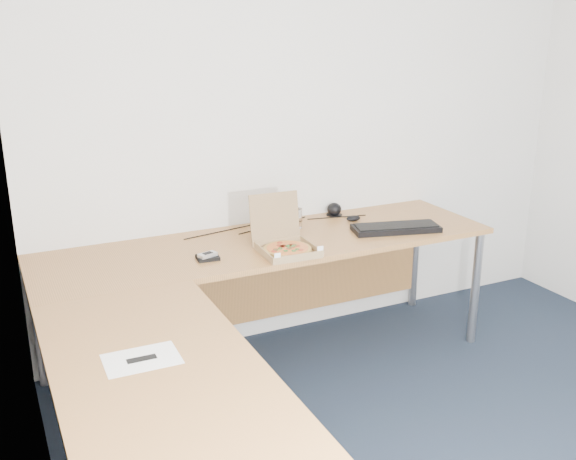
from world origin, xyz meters
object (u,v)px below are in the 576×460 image
keyboard (396,228)px  wallet (208,258)px  pizza_box (286,246)px  desk (244,283)px  drinking_glass (296,218)px

keyboard → wallet: keyboard is taller
pizza_box → keyboard: 0.72m
desk → drinking_glass: (0.56, 0.58, 0.09)m
drinking_glass → wallet: 0.69m
drinking_glass → desk: bearing=-134.0°
pizza_box → wallet: size_ratio=2.94×
desk → keyboard: 1.08m
wallet → pizza_box: bearing=-5.2°
desk → pizza_box: (0.33, 0.23, 0.06)m
desk → pizza_box: 0.40m
drinking_glass → keyboard: 0.57m
desk → wallet: 0.31m
pizza_box → wallet: 0.41m
desk → drinking_glass: 0.81m
wallet → keyboard: bearing=4.3°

